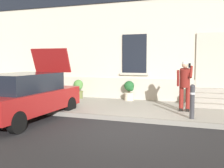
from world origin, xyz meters
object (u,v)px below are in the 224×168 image
bollard_near_person (192,100)px  planter_cream (129,90)px  person_on_phone (185,83)px  hatchback_car_red (25,95)px  planter_olive (78,88)px  planter_terracotta (35,87)px

bollard_near_person → planter_cream: (-2.81, 2.87, -0.11)m
person_on_phone → hatchback_car_red: bearing=-146.1°
person_on_phone → planter_cream: size_ratio=2.02×
planter_cream → hatchback_car_red: bearing=-117.5°
hatchback_car_red → planter_olive: (-0.21, 4.05, -0.19)m
hatchback_car_red → planter_cream: 4.76m
hatchback_car_red → planter_olive: hatchback_car_red is taller
planter_olive → planter_cream: 2.41m
hatchback_car_red → planter_cream: bearing=62.5°
person_on_phone → planter_cream: 3.12m
bollard_near_person → planter_olive: (-5.21, 2.71, -0.11)m
person_on_phone → planter_terracotta: 7.50m
bollard_near_person → person_on_phone: 1.21m
hatchback_car_red → planter_olive: size_ratio=4.74×
planter_cream → planter_olive: bearing=-176.1°
planter_olive → planter_cream: (2.40, 0.16, 0.00)m
person_on_phone → planter_olive: size_ratio=2.02×
planter_terracotta → planter_cream: size_ratio=1.00×
bollard_near_person → person_on_phone: person_on_phone is taller
bollard_near_person → person_on_phone: (-0.32, 1.09, 0.43)m
bollard_near_person → planter_terracotta: 8.09m
bollard_near_person → planter_olive: 5.88m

